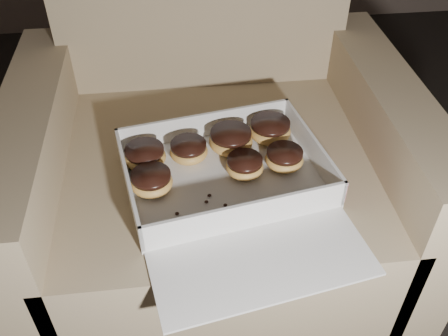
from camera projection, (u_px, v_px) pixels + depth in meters
armchair at (214, 175)px, 1.11m from camera, size 0.80×0.68×0.84m
bakery_box at (232, 187)px, 0.90m from camera, size 0.42×0.47×0.06m
donut_a at (152, 181)px, 0.89m from camera, size 0.08×0.08×0.04m
donut_b at (284, 158)px, 0.94m from camera, size 0.07×0.07×0.04m
donut_c at (189, 150)px, 0.95m from camera, size 0.07×0.07×0.04m
donut_d at (231, 140)px, 0.97m from camera, size 0.09×0.09×0.04m
donut_e at (145, 156)px, 0.94m from camera, size 0.08×0.08×0.04m
donut_f at (245, 166)px, 0.92m from camera, size 0.07×0.07×0.04m
donut_g at (270, 130)px, 1.00m from camera, size 0.08×0.08×0.04m
crumb_a at (209, 195)px, 0.89m from camera, size 0.01×0.01×0.00m
crumb_b at (206, 202)px, 0.87m from camera, size 0.01×0.01×0.00m
crumb_c at (225, 205)px, 0.87m from camera, size 0.01×0.01×0.00m
crumb_d at (290, 203)px, 0.87m from camera, size 0.01×0.01×0.00m
crumb_e at (177, 214)px, 0.85m from camera, size 0.01×0.01×0.00m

